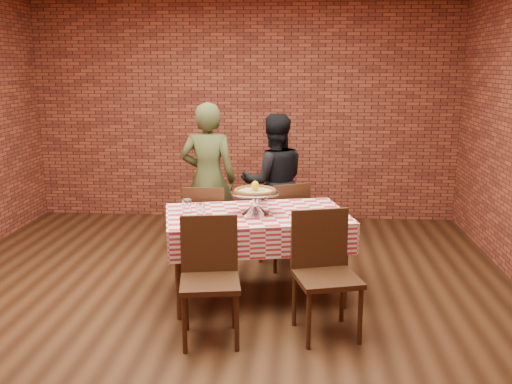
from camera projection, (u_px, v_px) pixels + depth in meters
ground at (211, 308)px, 4.83m from camera, size 6.00×6.00×0.00m
back_wall at (244, 108)px, 7.43m from camera, size 5.50×0.00×5.50m
table at (256, 255)px, 5.01m from camera, size 1.68×1.23×0.75m
tablecloth at (256, 227)px, 4.96m from camera, size 1.73×1.27×0.26m
pizza_stand at (255, 203)px, 4.88m from camera, size 0.44×0.44×0.19m
pizza at (255, 192)px, 4.86m from camera, size 0.38×0.38×0.03m
lemon at (255, 186)px, 4.85m from camera, size 0.07×0.07×0.09m
water_glass_left at (201, 211)px, 4.75m from camera, size 0.09×0.09×0.12m
water_glass_right at (187, 206)px, 4.90m from camera, size 0.09×0.09×0.12m
side_plate at (314, 212)px, 4.94m from camera, size 0.19×0.19×0.01m
sweetener_packet_a at (331, 214)px, 4.88m from camera, size 0.06×0.06×0.00m
sweetener_packet_b at (334, 213)px, 4.90m from camera, size 0.05×0.04×0.00m
condiment_caddy at (261, 196)px, 5.21m from camera, size 0.12×0.10×0.15m
chair_near_left at (210, 282)px, 4.17m from camera, size 0.49×0.49×0.91m
chair_near_right at (327, 277)px, 4.26m from camera, size 0.55×0.55×0.93m
chair_far_left at (208, 228)px, 5.63m from camera, size 0.41×0.41×0.88m
chair_far_right at (283, 224)px, 5.77m from camera, size 0.54×0.54×0.88m
diner_olive at (208, 179)px, 6.08m from camera, size 0.61×0.41×1.63m
diner_black at (274, 182)px, 6.26m from camera, size 0.83×0.71×1.50m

